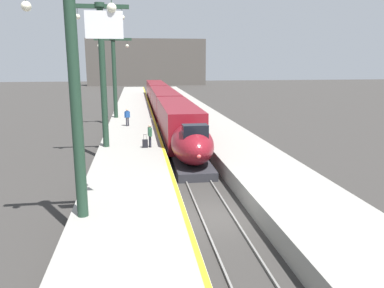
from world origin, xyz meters
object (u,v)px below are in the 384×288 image
object	(u,v)px
station_column_mid	(102,64)
passenger_near_edge	(150,134)
station_column_near	(76,78)
station_column_far	(114,70)
rolling_suitcase	(145,144)
passenger_mid_platform	(127,116)
highspeed_train_main	(165,103)

from	to	relation	value
station_column_mid	passenger_near_edge	world-z (taller)	station_column_mid
station_column_near	station_column_far	world-z (taller)	station_column_near
passenger_near_edge	rolling_suitcase	bearing A→B (deg)	-166.54
station_column_mid	station_column_far	size ratio (longest dim) A/B	1.15
station_column_far	passenger_mid_platform	bearing A→B (deg)	-77.16
highspeed_train_main	passenger_near_edge	bearing A→B (deg)	-97.12
highspeed_train_main	station_column_far	world-z (taller)	station_column_far
station_column_mid	highspeed_train_main	bearing A→B (deg)	74.19
station_column_mid	passenger_near_edge	distance (m)	6.01
station_column_mid	passenger_mid_platform	world-z (taller)	station_column_mid
station_column_mid	station_column_far	bearing A→B (deg)	90.00
passenger_near_edge	station_column_far	bearing A→B (deg)	101.51
station_column_near	passenger_near_edge	world-z (taller)	station_column_near
station_column_near	passenger_mid_platform	bearing A→B (deg)	86.57
passenger_near_edge	station_column_mid	bearing A→B (deg)	167.96
rolling_suitcase	passenger_mid_platform	bearing A→B (deg)	98.47
passenger_near_edge	passenger_mid_platform	xyz separation A→B (m)	(-1.83, 9.71, 0.00)
station_column_near	station_column_mid	distance (m)	13.04
passenger_near_edge	rolling_suitcase	xyz separation A→B (m)	(-0.37, -0.09, -0.69)
highspeed_train_main	station_column_far	bearing A→B (deg)	-135.75
station_column_near	passenger_mid_platform	size ratio (longest dim) A/B	5.36
station_column_near	station_column_far	distance (m)	28.12
passenger_near_edge	rolling_suitcase	size ratio (longest dim) A/B	1.72
station_column_far	passenger_mid_platform	xyz separation A→B (m)	(1.38, -6.06, -4.32)
station_column_mid	passenger_near_edge	xyz separation A→B (m)	(3.21, -0.68, -5.03)
passenger_mid_platform	rolling_suitcase	bearing A→B (deg)	-81.53
passenger_mid_platform	rolling_suitcase	size ratio (longest dim) A/B	1.72
station_column_near	passenger_near_edge	xyz separation A→B (m)	(3.15, 12.35, -4.56)
station_column_mid	station_column_near	bearing A→B (deg)	-89.75
rolling_suitcase	station_column_mid	bearing A→B (deg)	164.77
passenger_near_edge	rolling_suitcase	world-z (taller)	passenger_near_edge
rolling_suitcase	passenger_near_edge	bearing A→B (deg)	13.46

